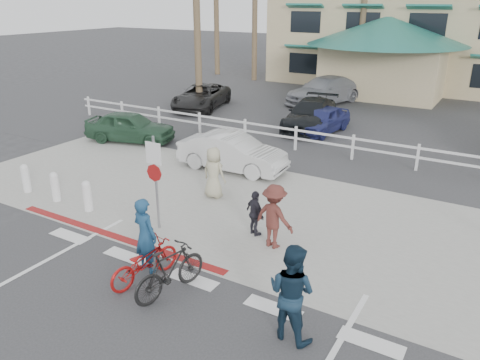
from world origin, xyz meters
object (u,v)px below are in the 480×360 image
Objects in this scene: bike_red at (144,262)px; car_white_sedan at (232,152)px; sign_post at (156,178)px; bike_black at (170,271)px; car_red_compact at (130,127)px.

bike_red is 7.42m from car_white_sedan.
sign_post is at bearing -45.79° from bike_red.
bike_red is (1.39, -2.13, -0.98)m from sign_post.
car_red_compact is at bearing -30.89° from bike_black.
bike_red is 0.45× the size of car_white_sedan.
bike_red is at bearing -56.87° from sign_post.
car_white_sedan is 1.04× the size of car_red_compact.
car_red_compact reaches higher than bike_red.
car_red_compact is at bearing -34.36° from bike_red.
bike_black is at bearing -45.50° from sign_post.
bike_black is at bearing -148.71° from car_red_compact.
sign_post is 0.75× the size of car_red_compact.
bike_black is 0.46× the size of car_white_sedan.
bike_red is at bearing 4.99° from bike_black.
car_red_compact is at bearing 79.63° from car_white_sedan.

